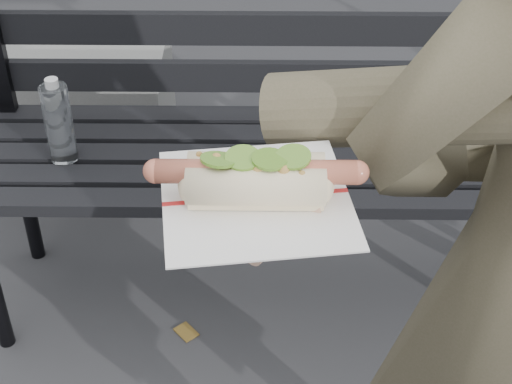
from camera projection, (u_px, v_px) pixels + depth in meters
park_bench at (264, 121)px, 1.89m from camera, size 1.50×0.44×0.88m
held_hotdog at (434, 125)px, 0.83m from camera, size 0.62×0.32×0.20m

